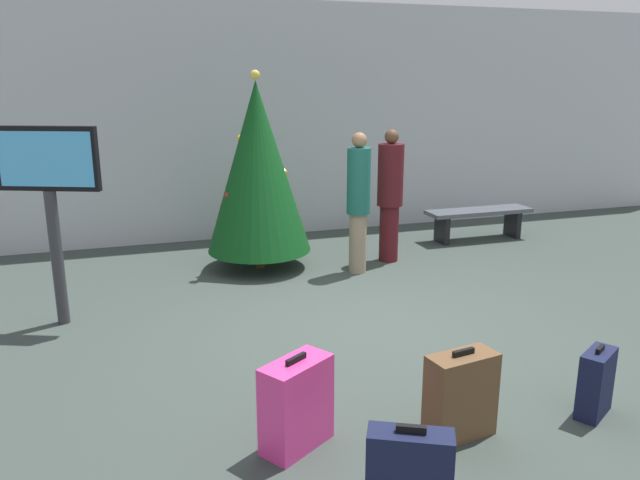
# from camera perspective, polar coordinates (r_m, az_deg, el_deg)

# --- Properties ---
(ground_plane) EXTENTS (16.00, 16.00, 0.00)m
(ground_plane) POSITION_cam_1_polar(r_m,az_deg,el_deg) (6.27, 4.77, -8.17)
(ground_plane) COLOR #38423D
(back_wall) EXTENTS (16.00, 0.20, 3.57)m
(back_wall) POSITION_cam_1_polar(r_m,az_deg,el_deg) (9.74, -4.61, 10.91)
(back_wall) COLOR #B7BCC1
(back_wall) RESTS_ON ground_plane
(holiday_tree) EXTENTS (1.35, 1.35, 2.54)m
(holiday_tree) POSITION_cam_1_polar(r_m,az_deg,el_deg) (7.94, -5.82, 6.69)
(holiday_tree) COLOR #4C3319
(holiday_tree) RESTS_ON ground_plane
(flight_info_kiosk) EXTENTS (0.99, 0.47, 2.00)m
(flight_info_kiosk) POSITION_cam_1_polar(r_m,az_deg,el_deg) (6.55, -23.89, 4.68)
(flight_info_kiosk) COLOR #333338
(flight_info_kiosk) RESTS_ON ground_plane
(waiting_bench) EXTENTS (1.67, 0.44, 0.48)m
(waiting_bench) POSITION_cam_1_polar(r_m,az_deg,el_deg) (9.81, 14.51, 2.12)
(waiting_bench) COLOR #4C5159
(waiting_bench) RESTS_ON ground_plane
(traveller_0) EXTENTS (0.42, 0.42, 1.80)m
(traveller_0) POSITION_cam_1_polar(r_m,az_deg,el_deg) (7.78, 3.59, 3.80)
(traveller_0) COLOR gray
(traveller_0) RESTS_ON ground_plane
(traveller_1) EXTENTS (0.44, 0.44, 1.79)m
(traveller_1) POSITION_cam_1_polar(r_m,az_deg,el_deg) (8.33, 6.52, 4.37)
(traveller_1) COLOR #4C1419
(traveller_1) RESTS_ON ground_plane
(suitcase_1) EXTENTS (0.52, 0.30, 0.66)m
(suitcase_1) POSITION_cam_1_polar(r_m,az_deg,el_deg) (4.51, 12.93, -13.88)
(suitcase_1) COLOR brown
(suitcase_1) RESTS_ON ground_plane
(suitcase_2) EXTENTS (0.39, 0.33, 0.55)m
(suitcase_2) POSITION_cam_1_polar(r_m,az_deg,el_deg) (5.10, 24.24, -12.02)
(suitcase_2) COLOR #141938
(suitcase_2) RESTS_ON ground_plane
(suitcase_3) EXTENTS (0.56, 0.48, 0.67)m
(suitcase_3) POSITION_cam_1_polar(r_m,az_deg,el_deg) (4.29, -2.20, -15.00)
(suitcase_3) COLOR #E5388C
(suitcase_3) RESTS_ON ground_plane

